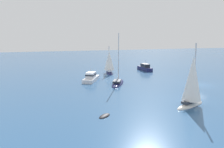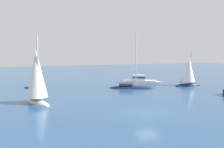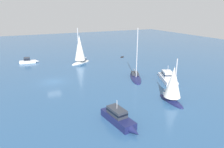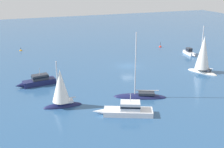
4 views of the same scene
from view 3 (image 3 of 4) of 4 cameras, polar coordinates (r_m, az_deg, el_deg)
The scene contains 8 objects.
ground_plane at distance 40.81m, azimuth -15.88°, elevation -2.05°, with size 160.00×160.00×0.00m, color #2D5684.
sloop at distance 41.57m, azimuth 6.50°, elevation -0.92°, with size 5.04×8.10×10.43m.
yacht at distance 31.42m, azimuth 16.41°, elevation -3.39°, with size 2.60×5.50×7.22m.
powerboat at distance 25.40m, azimuth 1.87°, elevation -11.94°, with size 2.41×6.73×2.87m.
cabin_cruiser at distance 40.81m, azimuth 15.15°, elevation -0.96°, with size 4.52×7.91×3.01m.
sailboat at distance 52.61m, azimuth -8.88°, elevation 6.45°, with size 5.88×3.91×9.38m.
tender at distance 59.36m, azimuth 2.82°, elevation 4.67°, with size 2.13×2.22×0.46m.
motor_cruiser at distance 56.79m, azimuth -22.13°, elevation 3.37°, with size 4.89×1.71×1.54m.
Camera 3 is at (-5.69, -38.18, 13.25)m, focal length 33.11 mm.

